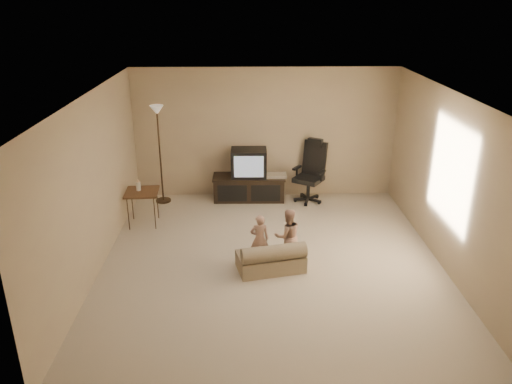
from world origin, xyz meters
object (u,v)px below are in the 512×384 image
(office_chair, at_px, (310,179))
(side_table, at_px, (142,192))
(floor_lamp, at_px, (158,133))
(child_sofa, at_px, (272,259))
(tv_stand, at_px, (249,179))
(toddler_left, at_px, (260,239))
(toddler_right, at_px, (288,236))

(office_chair, xyz_separation_m, side_table, (-3.02, -1.01, 0.16))
(floor_lamp, height_order, child_sofa, floor_lamp)
(office_chair, height_order, floor_lamp, floor_lamp)
(side_table, distance_m, floor_lamp, 1.29)
(tv_stand, bearing_deg, office_chair, -2.99)
(office_chair, bearing_deg, child_sofa, -75.00)
(floor_lamp, bearing_deg, toddler_left, -53.20)
(office_chair, relative_size, floor_lamp, 0.64)
(side_table, relative_size, toddler_left, 1.08)
(floor_lamp, bearing_deg, side_table, -100.14)
(tv_stand, distance_m, child_sofa, 2.75)
(toddler_left, bearing_deg, side_table, -39.80)
(child_sofa, bearing_deg, toddler_left, 110.07)
(floor_lamp, relative_size, child_sofa, 1.80)
(office_chair, height_order, toddler_left, office_chair)
(floor_lamp, relative_size, toddler_right, 2.22)
(office_chair, distance_m, toddler_left, 2.61)
(side_table, xyz_separation_m, child_sofa, (2.14, -1.63, -0.40))
(side_table, height_order, floor_lamp, floor_lamp)
(side_table, relative_size, toddler_right, 0.98)
(office_chair, xyz_separation_m, child_sofa, (-0.88, -2.64, -0.24))
(toddler_left, bearing_deg, floor_lamp, -58.08)
(toddler_left, bearing_deg, child_sofa, 117.99)
(tv_stand, relative_size, toddler_right, 1.68)
(side_table, relative_size, floor_lamp, 0.44)
(office_chair, bearing_deg, side_table, -128.09)
(toddler_right, bearing_deg, side_table, -42.30)
(tv_stand, bearing_deg, toddler_right, -76.75)
(tv_stand, xyz_separation_m, toddler_right, (0.54, -2.46, 0.00))
(tv_stand, height_order, office_chair, office_chair)
(tv_stand, relative_size, toddler_left, 1.85)
(office_chair, xyz_separation_m, floor_lamp, (-2.84, 0.01, 0.93))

